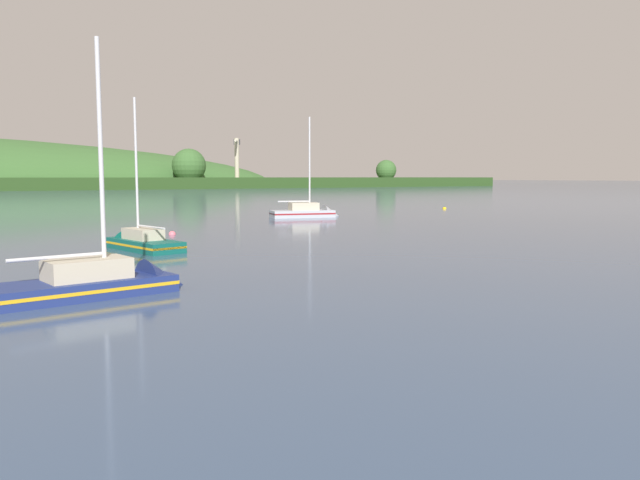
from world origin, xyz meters
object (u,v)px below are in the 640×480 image
(dockside_crane, at_px, (237,165))
(sailboat_midwater_white, at_px, (139,246))
(sailboat_near_mooring, at_px, (106,290))
(mooring_buoy_off_fishing_boat, at_px, (172,235))
(sailboat_far_left, at_px, (310,215))
(mooring_buoy_midchannel, at_px, (444,209))

(dockside_crane, bearing_deg, sailboat_midwater_white, 1.29)
(sailboat_near_mooring, height_order, mooring_buoy_off_fishing_boat, sailboat_near_mooring)
(sailboat_near_mooring, bearing_deg, sailboat_midwater_white, 61.44)
(sailboat_far_left, bearing_deg, mooring_buoy_off_fishing_boat, -134.06)
(dockside_crane, height_order, mooring_buoy_midchannel, dockside_crane)
(mooring_buoy_midchannel, height_order, mooring_buoy_off_fishing_boat, mooring_buoy_off_fishing_boat)
(sailboat_far_left, xyz_separation_m, mooring_buoy_midchannel, (25.61, 6.36, -0.27))
(sailboat_midwater_white, height_order, mooring_buoy_midchannel, sailboat_midwater_white)
(sailboat_far_left, height_order, mooring_buoy_off_fishing_boat, sailboat_far_left)
(dockside_crane, height_order, sailboat_midwater_white, dockside_crane)
(dockside_crane, bearing_deg, sailboat_near_mooring, 1.69)
(dockside_crane, height_order, sailboat_near_mooring, dockside_crane)
(sailboat_near_mooring, bearing_deg, mooring_buoy_midchannel, 28.06)
(dockside_crane, height_order, sailboat_far_left, dockside_crane)
(sailboat_midwater_white, height_order, sailboat_far_left, sailboat_far_left)
(mooring_buoy_midchannel, bearing_deg, sailboat_far_left, -166.05)
(dockside_crane, relative_size, sailboat_midwater_white, 1.90)
(sailboat_near_mooring, bearing_deg, mooring_buoy_off_fishing_boat, 57.43)
(dockside_crane, distance_m, mooring_buoy_midchannel, 167.33)
(sailboat_far_left, bearing_deg, mooring_buoy_midchannel, 26.88)
(sailboat_near_mooring, xyz_separation_m, sailboat_midwater_white, (5.04, 14.50, 0.03))
(sailboat_midwater_white, xyz_separation_m, mooring_buoy_midchannel, (50.27, 27.85, -0.20))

